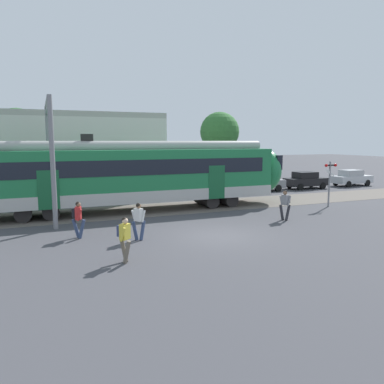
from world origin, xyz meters
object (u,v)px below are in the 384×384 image
Objects in this scene: pedestrian_yellow at (124,236)px; parked_car_black at (306,180)px; pedestrian_red at (78,216)px; parked_car_grey at (261,182)px; crossing_signal at (330,177)px; pedestrian_white at (139,219)px; pedestrian_grey at (285,202)px; parked_car_silver at (352,178)px.

pedestrian_yellow is 24.42m from parked_car_black.
pedestrian_red reaches higher than parked_car_grey.
crossing_signal reaches higher than parked_car_grey.
pedestrian_white is 8.53m from pedestrian_grey.
crossing_signal reaches higher than parked_car_silver.
pedestrian_grey is 0.42× the size of parked_car_black.
parked_car_black is at bearing 46.67° from pedestrian_grey.
pedestrian_red is at bearing 150.38° from pedestrian_white.
pedestrian_grey is at bearing -133.33° from parked_car_black.
pedestrian_white is 0.41× the size of parked_car_silver.
pedestrian_yellow is at bearing -157.33° from crossing_signal.
parked_car_silver is (25.22, 14.53, -0.21)m from pedestrian_yellow.
parked_car_black is at bearing 32.21° from pedestrian_white.
pedestrian_red is 1.00× the size of pedestrian_white.
pedestrian_red is 23.29m from parked_car_black.
pedestrian_red is 0.41× the size of parked_car_grey.
parked_car_grey is (5.29, 10.73, -0.21)m from pedestrian_grey.
pedestrian_white reaches higher than parked_car_grey.
parked_car_silver is (10.25, -0.01, 0.00)m from parked_car_grey.
pedestrian_white and pedestrian_grey have the same top height.
pedestrian_yellow and pedestrian_grey have the same top height.
parked_car_silver is (24.01, 11.75, -0.18)m from pedestrian_white.
pedestrian_white is 0.41× the size of parked_car_grey.
pedestrian_red is 10.90m from pedestrian_grey.
pedestrian_white is at bearing -139.46° from parked_car_grey.
pedestrian_grey is 14.59m from parked_car_black.
crossing_signal is (5.23, 2.42, 1.02)m from pedestrian_grey.
parked_car_black is at bearing -1.45° from parked_car_grey.
pedestrian_grey is 11.97m from parked_car_grey.
crossing_signal is at bearing 14.13° from pedestrian_white.
crossing_signal reaches higher than pedestrian_yellow.
pedestrian_red is 0.42× the size of parked_car_black.
crossing_signal is at bearing -90.41° from parked_car_grey.
pedestrian_grey is (10.89, -0.35, 0.00)m from pedestrian_red.
crossing_signal reaches higher than parked_car_black.
pedestrian_white is 14.16m from crossing_signal.
pedestrian_grey is at bearing 6.93° from pedestrian_white.
pedestrian_white is 26.73m from parked_car_silver.
pedestrian_white is 21.84m from parked_car_black.
parked_car_grey is (14.97, 14.55, -0.21)m from pedestrian_yellow.
parked_car_grey is 1.36× the size of crossing_signal.
parked_car_grey and parked_car_silver have the same top height.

